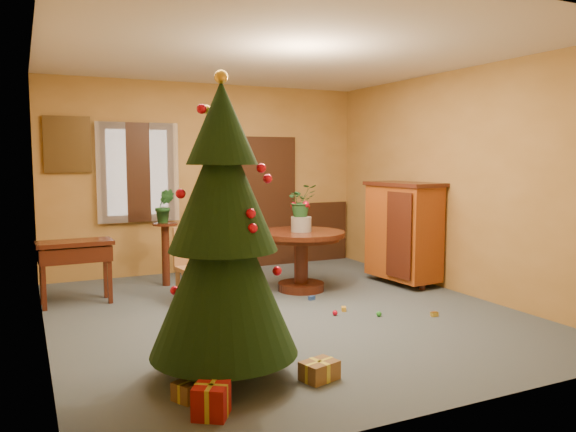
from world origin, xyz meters
TOP-DOWN VIEW (x-y plane):
  - room_envelope at (0.21, 2.70)m, footprint 5.50×5.50m
  - dining_table at (0.67, 0.88)m, footprint 1.15×1.15m
  - urn at (0.67, 0.88)m, footprint 0.27×0.27m
  - centerpiece_plant at (0.67, 0.88)m, footprint 0.38×0.33m
  - chair_near at (-0.80, 0.91)m, footprint 0.45×0.45m
  - chair_far at (-0.27, 2.31)m, footprint 0.51×0.51m
  - guitar at (-0.69, 0.49)m, footprint 0.40×0.55m
  - plant_stand at (-0.89, 1.94)m, footprint 0.34×0.34m
  - stand_plant at (-0.89, 1.94)m, footprint 0.31×0.27m
  - christmas_tree at (-1.24, -1.54)m, footprint 1.18×1.18m
  - writing_desk at (-2.10, 1.43)m, footprint 0.88×0.46m
  - sideboard at (2.15, 0.64)m, footprint 0.68×1.16m
  - gift_a at (-0.56, -1.88)m, footprint 0.33×0.28m
  - gift_b at (-1.54, -2.13)m, footprint 0.31×0.31m
  - gift_c at (-1.58, -1.79)m, footprint 0.31×0.28m
  - gift_d at (-1.11, -1.14)m, footprint 0.32×0.22m
  - toy_a at (0.56, 0.37)m, footprint 0.09×0.07m
  - toy_b at (0.90, -0.60)m, footprint 0.06×0.06m
  - toy_c at (0.66, -0.24)m, footprint 0.08×0.09m
  - toy_d at (0.47, -0.36)m, footprint 0.06×0.06m
  - toy_e at (1.46, -0.86)m, footprint 0.08×0.06m

SIDE VIEW (x-z plane):
  - toy_a at x=0.56m, z-range 0.00..0.05m
  - toy_c at x=0.66m, z-range 0.00..0.05m
  - toy_e at x=1.46m, z-range 0.00..0.05m
  - toy_b at x=0.90m, z-range 0.00..0.06m
  - toy_d at x=0.47m, z-range 0.00..0.06m
  - gift_d at x=-1.11m, z-range 0.00..0.11m
  - gift_c at x=-1.58m, z-range 0.00..0.14m
  - gift_a at x=-0.56m, z-range 0.00..0.15m
  - gift_b at x=-1.54m, z-range 0.00..0.23m
  - guitar at x=-0.69m, z-range 0.01..0.77m
  - chair_near at x=-0.80m, z-range 0.03..0.96m
  - chair_far at x=-0.27m, z-range 0.04..1.02m
  - plant_stand at x=-0.89m, z-range 0.11..0.98m
  - dining_table at x=0.67m, z-range 0.16..0.95m
  - writing_desk at x=-2.10m, z-range 0.20..0.97m
  - sideboard at x=2.15m, z-range 0.05..1.48m
  - urn at x=0.67m, z-range 0.79..0.99m
  - stand_plant at x=-0.89m, z-range 0.87..1.34m
  - room_envelope at x=0.21m, z-range -1.63..3.87m
  - christmas_tree at x=-1.24m, z-range -0.06..2.37m
  - centerpiece_plant at x=0.67m, z-range 0.99..1.42m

